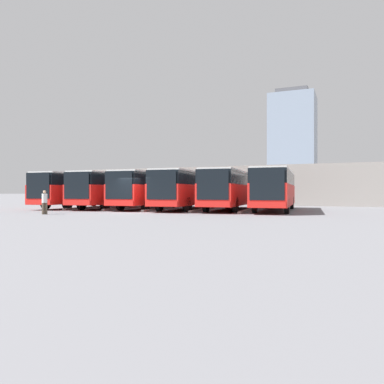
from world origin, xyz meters
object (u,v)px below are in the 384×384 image
object	(u,v)px
bus_5	(82,189)
pedestrian	(45,201)
bus_1	(231,189)
bus_2	(188,189)
bus_3	(152,189)
bus_0	(275,188)
bus_4	(116,189)

from	to	relation	value
bus_5	pedestrian	world-z (taller)	bus_5
bus_1	bus_2	distance (m)	3.61
bus_1	bus_3	xyz separation A→B (m)	(7.17, 0.24, 0.00)
bus_0	bus_1	bearing A→B (deg)	-4.11
bus_1	bus_4	distance (m)	10.78
bus_0	pedestrian	size ratio (longest dim) A/B	7.78
bus_0	bus_1	distance (m)	3.59
bus_2	bus_4	distance (m)	7.18
bus_0	bus_5	distance (m)	17.96
pedestrian	bus_3	bearing A→B (deg)	10.44
bus_2	pedestrian	xyz separation A→B (m)	(6.01, 9.97, -0.91)
bus_1	pedestrian	distance (m)	14.18
bus_5	pedestrian	xyz separation A→B (m)	(-4.75, 9.60, -0.91)
bus_0	bus_2	xyz separation A→B (m)	(7.17, 0.49, 0.00)
bus_3	bus_4	xyz separation A→B (m)	(3.59, 0.30, 0.00)
bus_1	bus_3	bearing A→B (deg)	-3.16
bus_4	pedestrian	world-z (taller)	bus_4
bus_2	bus_3	xyz separation A→B (m)	(3.59, -0.19, 0.00)
bus_4	pedestrian	bearing A→B (deg)	91.68
bus_1	bus_2	xyz separation A→B (m)	(3.59, 0.43, 0.00)
bus_1	bus_2	world-z (taller)	same
bus_0	pedestrian	xyz separation A→B (m)	(13.18, 10.46, -0.91)
bus_5	bus_0	bearing A→B (deg)	177.67
bus_1	bus_5	xyz separation A→B (m)	(14.35, 0.80, 0.00)
bus_2	bus_3	distance (m)	3.59
bus_2	bus_4	world-z (taller)	same
bus_0	bus_4	size ratio (longest dim) A/B	1.00
bus_3	pedestrian	xyz separation A→B (m)	(2.42, 10.16, -0.91)
bus_1	bus_5	distance (m)	14.37
bus_3	bus_5	size ratio (longest dim) A/B	1.00
bus_4	bus_0	bearing A→B (deg)	177.34
bus_4	bus_5	xyz separation A→B (m)	(3.59, 0.25, 0.00)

